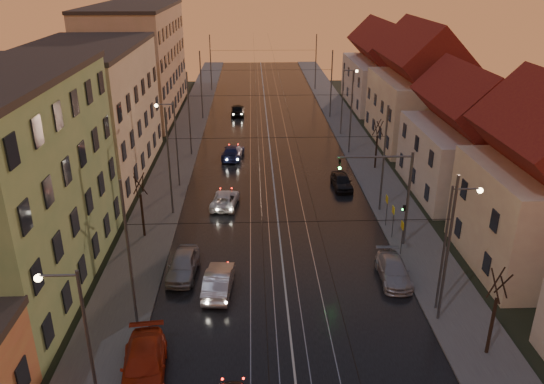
{
  "coord_description": "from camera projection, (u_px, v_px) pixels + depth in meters",
  "views": [
    {
      "loc": [
        -1.92,
        -15.92,
        18.77
      ],
      "look_at": [
        -0.47,
        22.43,
        2.53
      ],
      "focal_mm": 35.0,
      "sensor_mm": 36.0,
      "label": 1
    }
  ],
  "objects": [
    {
      "name": "catenary_pole_r_4",
      "position": [
        331.0,
        85.0,
        70.27
      ],
      "size": [
        0.16,
        0.16,
        9.0
      ],
      "primitive_type": "cylinder",
      "color": "#595B60",
      "rests_on": "ground"
    },
    {
      "name": "driving_car_4",
      "position": [
        238.0,
        110.0,
        73.12
      ],
      "size": [
        1.87,
        4.54,
        1.54
      ],
      "primitive_type": "imported",
      "rotation": [
        0.0,
        0.0,
        3.13
      ],
      "color": "black",
      "rests_on": "ground"
    },
    {
      "name": "catenary_pole_l_2",
      "position": [
        169.0,
        163.0,
        42.06
      ],
      "size": [
        0.16,
        0.16,
        9.0
      ],
      "primitive_type": "cylinder",
      "color": "#595B60",
      "rests_on": "ground"
    },
    {
      "name": "traffic_light_mast",
      "position": [
        395.0,
        188.0,
        37.08
      ],
      "size": [
        5.3,
        0.32,
        7.2
      ],
      "color": "#595B60",
      "rests_on": "ground"
    },
    {
      "name": "street_lamp_0",
      "position": [
        80.0,
        336.0,
        21.65
      ],
      "size": [
        1.75,
        0.32,
        8.0
      ],
      "color": "#595B60",
      "rests_on": "ground"
    },
    {
      "name": "catenary_pole_l_1",
      "position": [
        129.0,
        258.0,
        28.26
      ],
      "size": [
        0.16,
        0.16,
        9.0
      ],
      "primitive_type": "cylinder",
      "color": "#595B60",
      "rests_on": "ground"
    },
    {
      "name": "tram_rail_0",
      "position": [
        250.0,
        151.0,
        58.74
      ],
      "size": [
        0.06,
        120.0,
        0.03
      ],
      "primitive_type": "cube",
      "color": "gray",
      "rests_on": "road"
    },
    {
      "name": "house_right_2",
      "position": [
        468.0,
        142.0,
        46.58
      ],
      "size": [
        9.18,
        12.24,
        9.2
      ],
      "color": "beige",
      "rests_on": "ground"
    },
    {
      "name": "tram_rail_1",
      "position": [
        263.0,
        151.0,
        58.79
      ],
      "size": [
        0.06,
        120.0,
        0.03
      ],
      "primitive_type": "cube",
      "color": "gray",
      "rests_on": "road"
    },
    {
      "name": "parked_left_3",
      "position": [
        183.0,
        265.0,
        34.88
      ],
      "size": [
        2.08,
        4.6,
        1.53
      ],
      "primitive_type": "imported",
      "rotation": [
        0.0,
        0.0,
        -0.06
      ],
      "color": "#A0A1A6",
      "rests_on": "ground"
    },
    {
      "name": "catenary_pole_r_1",
      "position": [
        447.0,
        252.0,
        28.86
      ],
      "size": [
        0.16,
        0.16,
        9.0
      ],
      "primitive_type": "cylinder",
      "color": "#595B60",
      "rests_on": "ground"
    },
    {
      "name": "sidewalk_left",
      "position": [
        180.0,
        152.0,
        58.46
      ],
      "size": [
        4.0,
        120.0,
        0.15
      ],
      "primitive_type": "cube",
      "color": "#4C4C4C",
      "rests_on": "ground"
    },
    {
      "name": "road",
      "position": [
        270.0,
        151.0,
        58.83
      ],
      "size": [
        16.0,
        120.0,
        0.04
      ],
      "primitive_type": "cube",
      "color": "black",
      "rests_on": "ground"
    },
    {
      "name": "parked_left_2",
      "position": [
        144.0,
        365.0,
        26.08
      ],
      "size": [
        2.65,
        5.41,
        1.51
      ],
      "primitive_type": "imported",
      "rotation": [
        0.0,
        0.0,
        0.1
      ],
      "color": "#AE2B11",
      "rests_on": "ground"
    },
    {
      "name": "driving_car_1",
      "position": [
        219.0,
        281.0,
        33.08
      ],
      "size": [
        1.94,
        4.7,
        1.51
      ],
      "primitive_type": "imported",
      "rotation": [
        0.0,
        0.0,
        3.07
      ],
      "color": "#A8A7AD",
      "rests_on": "ground"
    },
    {
      "name": "street_lamp_1",
      "position": [
        451.0,
        237.0,
        29.65
      ],
      "size": [
        1.75,
        0.32,
        8.0
      ],
      "color": "#595B60",
      "rests_on": "ground"
    },
    {
      "name": "catenary_pole_r_2",
      "position": [
        384.0,
        160.0,
        42.66
      ],
      "size": [
        0.16,
        0.16,
        9.0
      ],
      "primitive_type": "cylinder",
      "color": "#595B60",
      "rests_on": "ground"
    },
    {
      "name": "catenary_pole_l_3",
      "position": [
        189.0,
        115.0,
        55.87
      ],
      "size": [
        0.16,
        0.16,
        9.0
      ],
      "primitive_type": "cylinder",
      "color": "#595B60",
      "rests_on": "ground"
    },
    {
      "name": "catenary_pole_l_4",
      "position": [
        201.0,
        86.0,
        69.67
      ],
      "size": [
        0.16,
        0.16,
        9.0
      ],
      "primitive_type": "cylinder",
      "color": "#595B60",
      "rests_on": "ground"
    },
    {
      "name": "catenary_pole_r_5",
      "position": [
        316.0,
        63.0,
        86.84
      ],
      "size": [
        0.16,
        0.16,
        9.0
      ],
      "primitive_type": "cylinder",
      "color": "#595B60",
      "rests_on": "ground"
    },
    {
      "name": "tram_rail_3",
      "position": [
        290.0,
        151.0,
        58.9
      ],
      "size": [
        0.06,
        120.0,
        0.03
      ],
      "primitive_type": "cube",
      "color": "gray",
      "rests_on": "road"
    },
    {
      "name": "parked_right_1",
      "position": [
        393.0,
        271.0,
        34.4
      ],
      "size": [
        2.01,
        4.61,
        1.32
      ],
      "primitive_type": "imported",
      "rotation": [
        0.0,
        0.0,
        -0.04
      ],
      "color": "#A5A4A9",
      "rests_on": "ground"
    },
    {
      "name": "sidewalk_right",
      "position": [
        360.0,
        150.0,
        59.16
      ],
      "size": [
        4.0,
        120.0,
        0.15
      ],
      "primitive_type": "cube",
      "color": "#4C4C4C",
      "rests_on": "ground"
    },
    {
      "name": "driving_car_3",
      "position": [
        233.0,
        152.0,
        56.48
      ],
      "size": [
        2.6,
        5.14,
        1.43
      ],
      "primitive_type": "imported",
      "rotation": [
        0.0,
        0.0,
        3.02
      ],
      "color": "#1A204E",
      "rests_on": "ground"
    },
    {
      "name": "street_lamp_2",
      "position": [
        173.0,
        136.0,
        47.42
      ],
      "size": [
        1.75,
        0.32,
        8.0
      ],
      "color": "#595B60",
      "rests_on": "ground"
    },
    {
      "name": "bare_tree_0",
      "position": [
        142.0,
        207.0,
        39.11
      ],
      "size": [
        1.09,
        1.09,
        5.11
      ],
      "color": "black",
      "rests_on": "ground"
    },
    {
      "name": "bare_tree_1",
      "position": [
        494.0,
        315.0,
        26.94
      ],
      "size": [
        1.09,
        1.09,
        5.11
      ],
      "color": "black",
      "rests_on": "ground"
    },
    {
      "name": "tram_rail_2",
      "position": [
        277.0,
        151.0,
        58.85
      ],
      "size": [
        0.06,
        120.0,
        0.03
      ],
      "primitive_type": "cube",
      "color": "gray",
      "rests_on": "road"
    },
    {
      "name": "house_right_3",
      "position": [
        419.0,
        92.0,
        59.93
      ],
      "size": [
        9.18,
        14.28,
        11.5
      ],
      "color": "beige",
      "rests_on": "ground"
    },
    {
      "name": "street_lamp_3",
      "position": [
        345.0,
        95.0,
        62.78
      ],
      "size": [
        1.75,
        0.32,
        8.0
      ],
      "color": "#595B60",
      "rests_on": "ground"
    },
    {
      "name": "parked_right_2",
      "position": [
        342.0,
        181.0,
        48.73
      ],
      "size": [
        1.77,
        4.12,
        1.39
      ],
      "primitive_type": "imported",
      "rotation": [
        0.0,
        0.0,
        0.03
      ],
      "color": "black",
      "rests_on": "ground"
    },
    {
      "name": "apartment_left_3",
      "position": [
        137.0,
        62.0,
        72.07
      ],
      "size": [
        10.0,
        24.0,
        14.0
      ],
      "primitive_type": "cube",
      "color": "tan",
      "rests_on": "ground"
    },
    {
      "name": "apartment_left_2",
      "position": [
        89.0,
        114.0,
        50.37
      ],
      "size": [
        10.0,
        20.0,
        12.0
      ],
      "primitive_type": "cube",
      "color": "#BAAF90",
      "rests_on": "ground"
    },
    {
      "name": "bare_tree_2",
      "position": [
        377.0,
        146.0,
        52.71
      ],
      "size": [
        1.09,
        1.09,
        5.11
      ],
      "color": "black",
      "rests_on": "ground"
    },
    {
      "name": "house_right_4",
      "position": [
        382.0,
        71.0,
        76.79
      ],
      "size": [
        9.18,
        16.32,
        10.0
      ],
      "color": "beige",
      "rests_on": "ground"
    },
    {
      "name": "catenary_pole_l_5",
      "position": [
        211.0,
        63.0,
        86.24
      ],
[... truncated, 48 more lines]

